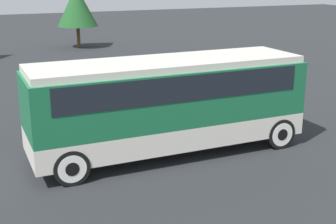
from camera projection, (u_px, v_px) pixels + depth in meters
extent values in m
plane|color=#26282B|center=(168.00, 152.00, 15.89)|extent=(120.00, 120.00, 0.00)
cube|color=silver|center=(168.00, 129.00, 15.66)|extent=(9.12, 2.60, 0.75)
cube|color=#19663D|center=(168.00, 93.00, 15.30)|extent=(9.12, 2.60, 1.76)
cube|color=black|center=(168.00, 80.00, 15.18)|extent=(8.03, 2.64, 0.79)
cube|color=beige|center=(168.00, 63.00, 15.02)|extent=(8.94, 2.39, 0.22)
cube|color=#19663D|center=(278.00, 88.00, 17.09)|extent=(0.36, 2.49, 2.01)
cylinder|color=black|center=(280.00, 133.00, 16.14)|extent=(1.06, 0.28, 1.06)
cylinder|color=silver|center=(280.00, 133.00, 16.14)|extent=(0.83, 0.30, 0.83)
cylinder|color=black|center=(280.00, 133.00, 16.14)|extent=(0.40, 0.32, 0.40)
cylinder|color=black|center=(242.00, 115.00, 18.23)|extent=(1.06, 0.28, 1.06)
cylinder|color=silver|center=(242.00, 115.00, 18.23)|extent=(0.83, 0.30, 0.83)
cylinder|color=black|center=(242.00, 115.00, 18.23)|extent=(0.40, 0.32, 0.40)
cylinder|color=black|center=(71.00, 167.00, 13.32)|extent=(1.06, 0.28, 1.06)
cylinder|color=silver|center=(71.00, 167.00, 13.32)|extent=(0.83, 0.30, 0.83)
cylinder|color=black|center=(71.00, 167.00, 13.32)|extent=(0.40, 0.32, 0.40)
cylinder|color=black|center=(55.00, 141.00, 15.40)|extent=(1.06, 0.28, 1.06)
cylinder|color=silver|center=(55.00, 141.00, 15.40)|extent=(0.83, 0.30, 0.83)
cylinder|color=black|center=(55.00, 141.00, 15.40)|extent=(0.40, 0.32, 0.40)
cube|color=#7A6B5B|center=(143.00, 81.00, 23.88)|extent=(4.46, 1.81, 0.62)
cube|color=black|center=(139.00, 71.00, 23.66)|extent=(2.32, 1.63, 0.49)
cylinder|color=black|center=(181.00, 86.00, 23.93)|extent=(0.62, 0.22, 0.62)
cylinder|color=black|center=(181.00, 86.00, 23.93)|extent=(0.24, 0.26, 0.24)
cylinder|color=black|center=(168.00, 79.00, 25.36)|extent=(0.62, 0.22, 0.62)
cylinder|color=black|center=(168.00, 79.00, 25.36)|extent=(0.24, 0.26, 0.24)
cylinder|color=black|center=(114.00, 93.00, 22.54)|extent=(0.62, 0.22, 0.62)
cylinder|color=black|center=(114.00, 93.00, 22.54)|extent=(0.24, 0.26, 0.24)
cylinder|color=black|center=(104.00, 86.00, 23.96)|extent=(0.62, 0.22, 0.62)
cylinder|color=black|center=(104.00, 86.00, 23.96)|extent=(0.24, 0.26, 0.24)
cube|color=navy|center=(191.00, 89.00, 22.15)|extent=(4.39, 1.89, 0.64)
cube|color=black|center=(187.00, 78.00, 21.92)|extent=(2.28, 1.70, 0.49)
cylinder|color=black|center=(231.00, 94.00, 22.13)|extent=(0.68, 0.22, 0.68)
cylinder|color=black|center=(231.00, 94.00, 22.13)|extent=(0.26, 0.26, 0.26)
cylinder|color=black|center=(213.00, 87.00, 23.63)|extent=(0.68, 0.22, 0.68)
cylinder|color=black|center=(213.00, 87.00, 23.63)|extent=(0.26, 0.26, 0.26)
cylinder|color=black|center=(165.00, 102.00, 20.79)|extent=(0.68, 0.22, 0.68)
cylinder|color=black|center=(165.00, 102.00, 20.79)|extent=(0.26, 0.26, 0.26)
cylinder|color=black|center=(150.00, 93.00, 22.29)|extent=(0.68, 0.22, 0.68)
cylinder|color=black|center=(150.00, 93.00, 22.29)|extent=(0.26, 0.26, 0.26)
cylinder|color=brown|center=(79.00, 37.00, 37.97)|extent=(0.28, 0.28, 1.74)
cone|color=#1E5123|center=(77.00, 6.00, 37.27)|extent=(3.23, 3.23, 3.17)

